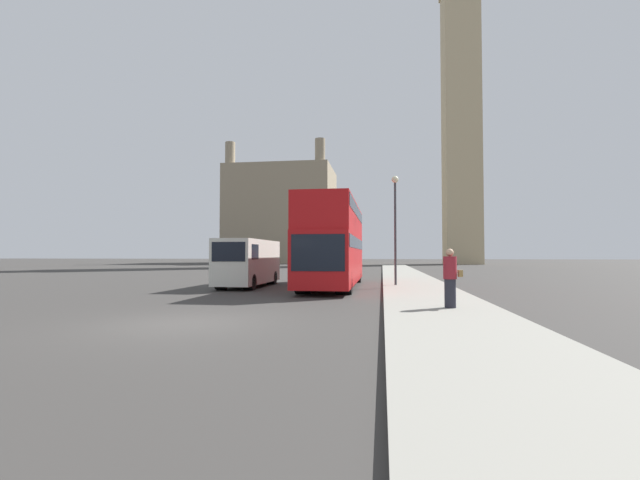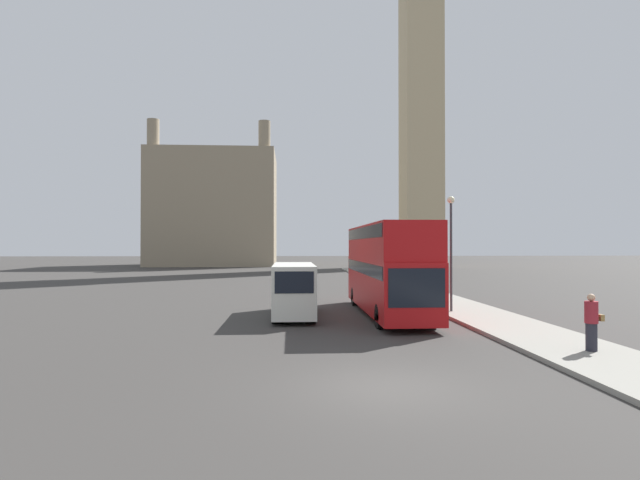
{
  "view_description": "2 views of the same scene",
  "coord_description": "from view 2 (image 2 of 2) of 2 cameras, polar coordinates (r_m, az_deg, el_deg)",
  "views": [
    {
      "loc": [
        4.95,
        -10.22,
        1.74
      ],
      "look_at": [
        1.72,
        12.07,
        2.5
      ],
      "focal_mm": 24.0,
      "sensor_mm": 36.0,
      "label": 1
    },
    {
      "loc": [
        -2.33,
        -11.88,
        3.4
      ],
      "look_at": [
        -0.34,
        21.09,
        3.77
      ],
      "focal_mm": 28.0,
      "sensor_mm": 36.0,
      "label": 2
    }
  ],
  "objects": [
    {
      "name": "ground_plane",
      "position": [
        12.58,
        7.66,
        -16.32
      ],
      "size": [
        300.0,
        300.0,
        0.0
      ],
      "primitive_type": "plane",
      "color": "#383533"
    },
    {
      "name": "clock_tower",
      "position": [
        89.12,
        11.45,
        20.86
      ],
      "size": [
        6.57,
        6.74,
        70.3
      ],
      "color": "tan",
      "rests_on": "ground_plane"
    },
    {
      "name": "building_block_distant",
      "position": [
        88.03,
        -11.88,
        3.45
      ],
      "size": [
        20.65,
        15.87,
        23.4
      ],
      "color": "gray",
      "rests_on": "ground_plane"
    },
    {
      "name": "red_double_decker_bus",
      "position": [
        24.67,
        7.67,
        -2.83
      ],
      "size": [
        2.5,
        11.45,
        4.38
      ],
      "color": "#B71114",
      "rests_on": "ground_plane"
    },
    {
      "name": "white_van",
      "position": [
        23.85,
        -3.02,
        -5.57
      ],
      "size": [
        1.95,
        6.18,
        2.51
      ],
      "color": "silver",
      "rests_on": "ground_plane"
    },
    {
      "name": "pedestrian",
      "position": [
        17.7,
        28.62,
        -8.27
      ],
      "size": [
        0.55,
        0.39,
        1.76
      ],
      "color": "#23232D",
      "rests_on": "sidewalk_strip"
    },
    {
      "name": "street_lamp",
      "position": [
        25.55,
        14.75,
        0.49
      ],
      "size": [
        0.36,
        0.36,
        5.7
      ],
      "color": "#38383D",
      "rests_on": "sidewalk_strip"
    }
  ]
}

